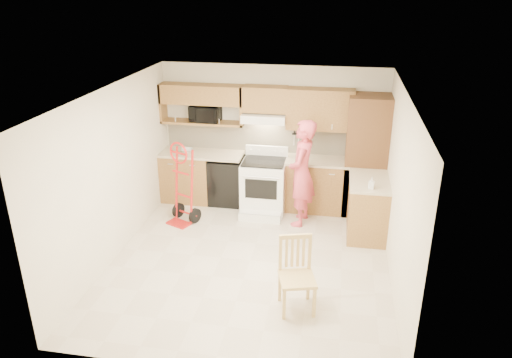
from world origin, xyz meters
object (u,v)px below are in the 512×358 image
(microwave, at_px, (205,113))
(hand_truck, at_px, (181,187))
(dining_chair, at_px, (297,276))
(range, at_px, (263,183))
(person, at_px, (302,173))

(microwave, height_order, hand_truck, microwave)
(dining_chair, bearing_deg, range, 92.16)
(microwave, bearing_deg, hand_truck, -95.37)
(person, relative_size, dining_chair, 1.89)
(range, relative_size, person, 0.62)
(person, bearing_deg, hand_truck, -72.96)
(hand_truck, bearing_deg, person, 33.99)
(microwave, height_order, range, microwave)
(microwave, bearing_deg, range, -17.93)
(range, bearing_deg, microwave, 158.56)
(range, distance_m, dining_chair, 2.79)
(range, height_order, dining_chair, range)
(microwave, relative_size, hand_truck, 0.41)
(microwave, xyz_separation_m, dining_chair, (1.98, -3.09, -1.16))
(microwave, relative_size, person, 0.29)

